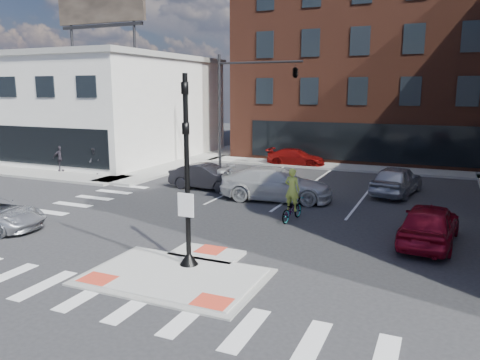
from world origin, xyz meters
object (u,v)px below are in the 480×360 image
at_px(red_sedan, 429,224).
at_px(pedestrian_a, 95,161).
at_px(pedestrian_b, 61,158).
at_px(white_pickup, 276,184).
at_px(bg_car_dark, 207,177).
at_px(bg_car_red, 296,157).
at_px(bg_car_silver, 397,180).
at_px(cyclist, 292,203).

distance_m(red_sedan, pedestrian_a, 21.47).
bearing_deg(red_sedan, pedestrian_b, -9.22).
distance_m(white_pickup, bg_car_dark, 4.61).
height_order(white_pickup, bg_car_red, white_pickup).
height_order(bg_car_silver, cyclist, cyclist).
bearing_deg(bg_car_red, pedestrian_a, 130.22).
distance_m(bg_car_red, pedestrian_b, 16.70).
bearing_deg(pedestrian_b, red_sedan, -44.37).
bearing_deg(pedestrian_a, bg_car_red, 57.61).
bearing_deg(bg_car_dark, pedestrian_a, 89.64).
xyz_separation_m(bg_car_dark, cyclist, (6.44, -4.36, 0.06)).
distance_m(pedestrian_a, pedestrian_b, 2.94).
bearing_deg(pedestrian_a, cyclist, -2.00).
height_order(cyclist, pedestrian_a, cyclist).
bearing_deg(red_sedan, white_pickup, -25.27).
height_order(bg_car_dark, pedestrian_a, pedestrian_a).
distance_m(bg_car_dark, bg_car_red, 10.36).
height_order(white_pickup, cyclist, cyclist).
bearing_deg(pedestrian_a, red_sedan, 0.16).
distance_m(bg_car_silver, cyclist, 8.08).
xyz_separation_m(pedestrian_a, pedestrian_b, (-2.94, 0.00, -0.01)).
distance_m(bg_car_silver, pedestrian_b, 21.74).
xyz_separation_m(white_pickup, pedestrian_b, (-16.05, 1.61, 0.19)).
bearing_deg(cyclist, pedestrian_b, -8.01).
height_order(white_pickup, pedestrian_a, pedestrian_a).
height_order(red_sedan, bg_car_silver, bg_car_silver).
relative_size(red_sedan, white_pickup, 0.80).
bearing_deg(cyclist, bg_car_red, -66.18).
distance_m(bg_car_red, cyclist, 15.08).
height_order(pedestrian_a, pedestrian_b, pedestrian_a).
bearing_deg(pedestrian_b, cyclist, -45.62).
bearing_deg(bg_car_red, cyclist, -164.73).
height_order(bg_car_red, pedestrian_b, pedestrian_b).
relative_size(white_pickup, bg_car_silver, 1.21).
distance_m(red_sedan, bg_car_silver, 8.43).
distance_m(bg_car_dark, pedestrian_a, 8.64).
xyz_separation_m(cyclist, pedestrian_b, (-17.98, 5.00, 0.24)).
xyz_separation_m(white_pickup, bg_car_dark, (-4.51, 0.97, -0.11)).
xyz_separation_m(red_sedan, pedestrian_a, (-20.62, 6.00, 0.25)).
bearing_deg(red_sedan, bg_car_red, -52.58).
bearing_deg(bg_car_silver, bg_car_dark, 25.75).
bearing_deg(cyclist, bg_car_silver, -109.30).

